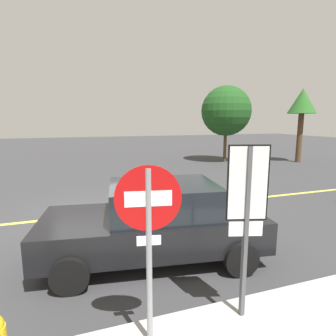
# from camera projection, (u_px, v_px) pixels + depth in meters

# --- Properties ---
(ground_plane) EXTENTS (80.00, 80.00, 0.00)m
(ground_plane) POSITION_uv_depth(u_px,v_px,m) (96.00, 215.00, 8.32)
(ground_plane) COLOR #38383A
(lane_marking_centre) EXTENTS (28.00, 0.16, 0.01)m
(lane_marking_centre) POSITION_uv_depth(u_px,v_px,m) (188.00, 205.00, 9.27)
(lane_marking_centre) COLOR #E0D14C
(stop_sign) EXTENTS (0.75, 0.16, 2.34)m
(stop_sign) POSITION_uv_depth(u_px,v_px,m) (149.00, 229.00, 3.15)
(stop_sign) COLOR gray
(stop_sign) RESTS_ON ground_plane
(speed_limit_sign) EXTENTS (0.52, 0.17, 2.52)m
(speed_limit_sign) POSITION_uv_depth(u_px,v_px,m) (247.00, 203.00, 3.58)
(speed_limit_sign) COLOR #4C4C51
(speed_limit_sign) RESTS_ON ground_plane
(car_black_approaching) EXTENTS (4.61, 2.61, 1.57)m
(car_black_approaching) POSITION_uv_depth(u_px,v_px,m) (156.00, 221.00, 5.63)
(car_black_approaching) COLOR black
(car_black_approaching) RESTS_ON ground_plane
(tree_left_verge) EXTENTS (1.82, 1.82, 4.86)m
(tree_left_verge) POSITION_uv_depth(u_px,v_px,m) (302.00, 103.00, 18.13)
(tree_left_verge) COLOR #513823
(tree_left_verge) RESTS_ON ground_plane
(tree_centre_verge) EXTENTS (3.30, 3.30, 5.06)m
(tree_centre_verge) POSITION_uv_depth(u_px,v_px,m) (226.00, 111.00, 18.38)
(tree_centre_verge) COLOR #513823
(tree_centre_verge) RESTS_ON ground_plane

